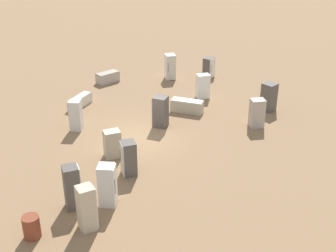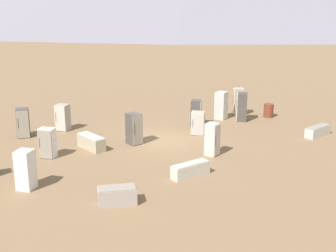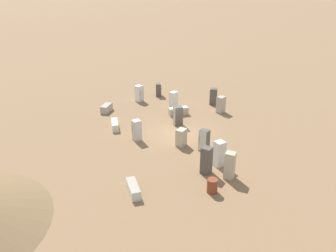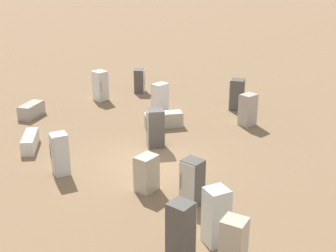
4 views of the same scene
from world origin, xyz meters
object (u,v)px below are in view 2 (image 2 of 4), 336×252
discarded_fridge_10 (242,107)px  discarded_fridge_5 (63,117)px  discarded_fridge_7 (221,105)px  discarded_fridge_12 (23,123)px  discarded_fridge_1 (196,113)px  rusty_barrel (269,110)px  discarded_fridge_2 (47,143)px  discarded_fridge_3 (134,129)px  discarded_fridge_8 (318,131)px  discarded_fridge_4 (190,170)px  discarded_fridge_9 (198,123)px  discarded_fridge_15 (26,170)px  discarded_fridge_11 (91,142)px  discarded_fridge_6 (212,139)px  discarded_fridge_13 (238,102)px  discarded_fridge_14 (117,195)px

discarded_fridge_10 → discarded_fridge_5: bearing=109.8°
discarded_fridge_7 → discarded_fridge_12: size_ratio=1.09×
discarded_fridge_1 → rusty_barrel: (-1.62, -5.31, -0.38)m
discarded_fridge_2 → rusty_barrel: bearing=-134.2°
discarded_fridge_3 → discarded_fridge_8: size_ratio=0.92×
discarded_fridge_4 → discarded_fridge_9: size_ratio=1.41×
discarded_fridge_8 → discarded_fridge_15: 16.98m
discarded_fridge_10 → discarded_fridge_12: (6.01, 12.52, -0.11)m
discarded_fridge_11 → discarded_fridge_10: bearing=-8.9°
discarded_fridge_1 → discarded_fridge_12: 10.61m
discarded_fridge_6 → discarded_fridge_7: size_ratio=0.93×
discarded_fridge_15 → discarded_fridge_9: bearing=60.8°
discarded_fridge_12 → discarded_fridge_5: bearing=-159.9°
discarded_fridge_8 → rusty_barrel: (4.67, -1.31, 0.16)m
discarded_fridge_3 → discarded_fridge_15: size_ratio=1.00×
discarded_fridge_3 → discarded_fridge_11: size_ratio=0.92×
discarded_fridge_4 → discarded_fridge_6: bearing=120.6°
discarded_fridge_2 → discarded_fridge_9: size_ratio=1.11×
discarded_fridge_9 → discarded_fridge_10: discarded_fridge_10 is taller
discarded_fridge_12 → discarded_fridge_8: bearing=166.6°
discarded_fridge_1 → discarded_fridge_8: discarded_fridge_1 is taller
discarded_fridge_2 → discarded_fridge_1: bearing=-129.5°
discarded_fridge_5 → discarded_fridge_7: discarded_fridge_7 is taller
discarded_fridge_6 → discarded_fridge_11: bearing=-64.3°
discarded_fridge_1 → discarded_fridge_2: bearing=-41.9°
discarded_fridge_9 → discarded_fridge_12: 10.35m
discarded_fridge_2 → discarded_fridge_6: bearing=-163.6°
discarded_fridge_5 → discarded_fridge_9: (-6.07, -5.74, -0.11)m
discarded_fridge_6 → discarded_fridge_11: 6.61m
discarded_fridge_11 → discarded_fridge_8: bearing=-31.0°
discarded_fridge_2 → discarded_fridge_12: size_ratio=0.91×
discarded_fridge_10 → discarded_fridge_1: bearing=119.9°
discarded_fridge_4 → discarded_fridge_5: bearing=-170.9°
discarded_fridge_13 → discarded_fridge_14: discarded_fridge_13 is taller
discarded_fridge_14 → discarded_fridge_6: bearing=132.6°
discarded_fridge_1 → discarded_fridge_14: (-6.23, 10.38, -0.48)m
discarded_fridge_1 → discarded_fridge_12: size_ratio=0.98×
discarded_fridge_9 → discarded_fridge_14: discarded_fridge_9 is taller
discarded_fridge_3 → discarded_fridge_15: (-2.01, 7.31, -0.00)m
discarded_fridge_9 → discarded_fridge_15: 11.33m
discarded_fridge_6 → discarded_fridge_11: discarded_fridge_6 is taller
discarded_fridge_4 → discarded_fridge_11: size_ratio=1.03×
discarded_fridge_13 → discarded_fridge_6: bearing=163.4°
discarded_fridge_14 → discarded_fridge_3: bearing=168.1°
discarded_fridge_5 → discarded_fridge_13: discarded_fridge_13 is taller
discarded_fridge_1 → discarded_fridge_15: 12.75m
discarded_fridge_1 → discarded_fridge_10: size_ratio=0.87×
discarded_fridge_15 → rusty_barrel: size_ratio=1.91×
discarded_fridge_1 → discarded_fridge_10: bearing=122.4°
discarded_fridge_7 → discarded_fridge_9: (-1.58, 3.69, -0.23)m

